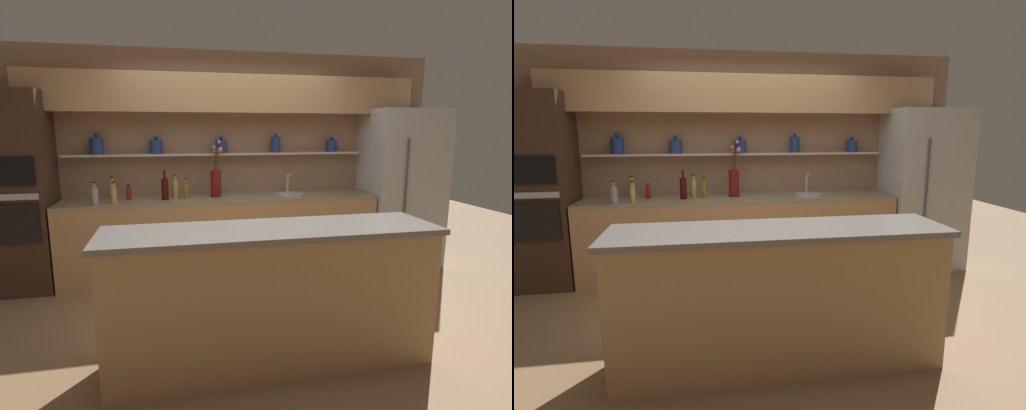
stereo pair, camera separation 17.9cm
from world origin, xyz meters
The scene contains 15 objects.
ground_plane centered at (0.00, 0.00, 0.00)m, with size 12.00×12.00×0.00m, color olive.
back_wall_unit centered at (0.00, 1.53, 1.55)m, with size 5.20×0.44×2.60m.
back_counter_unit centered at (-0.10, 1.24, 0.46)m, with size 3.58×0.62×0.92m.
island_counter centered at (0.00, -0.68, 0.51)m, with size 2.36×0.61×1.02m.
refrigerator centered at (2.15, 1.20, 0.97)m, with size 0.90×0.73×1.94m.
oven_tower centered at (-2.26, 1.24, 1.04)m, with size 0.69×0.64×2.08m.
flower_vase centered at (-0.17, 1.30, 1.12)m, with size 0.15×0.14×0.65m.
sink_fixture centered at (0.72, 1.25, 0.94)m, with size 0.33×0.33×0.25m.
bottle_oil_0 centered at (-0.52, 1.26, 1.02)m, with size 0.06×0.06×0.24m.
bottle_spirit_1 centered at (-1.46, 1.05, 1.02)m, with size 0.07×0.07×0.24m.
bottle_wine_2 centered at (-0.75, 1.23, 1.05)m, with size 0.08×0.08×0.33m.
bottle_spirit_3 centered at (-1.33, 1.36, 1.03)m, with size 0.07×0.07×0.26m.
bottle_sauce_4 centered at (-1.15, 1.32, 0.99)m, with size 0.06×0.06×0.18m.
bottle_spirit_5 centered at (-0.64, 1.31, 1.03)m, with size 0.07×0.07×0.27m.
bottle_spirit_6 centered at (-1.28, 1.08, 1.02)m, with size 0.06×0.06×0.23m.
Camera 2 is at (-0.50, -3.32, 1.69)m, focal length 28.00 mm.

